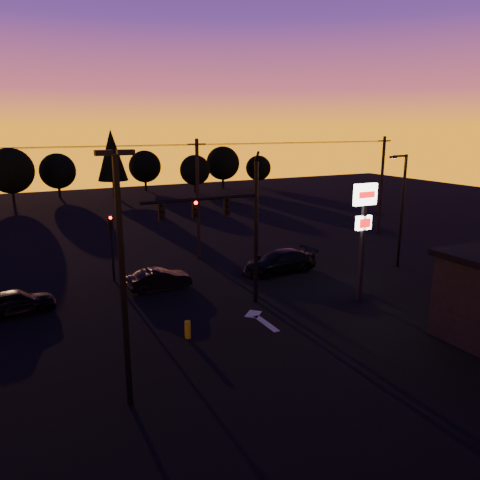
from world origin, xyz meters
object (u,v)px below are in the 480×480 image
object	(u,v)px
suv_parked	(474,301)
car_left	(15,302)
bollard	(188,330)
car_right	(280,262)
parking_lot_light	(122,266)
car_mid	(159,279)
traffic_signal_mast	(230,220)
secondary_signal	(111,238)
pylon_sign	(364,217)
streetlight	(401,206)

from	to	relation	value
suv_parked	car_left	bearing A→B (deg)	154.79
bollard	suv_parked	distance (m)	15.67
car_right	parking_lot_light	bearing A→B (deg)	-51.12
parking_lot_light	car_right	bearing A→B (deg)	40.24
parking_lot_light	car_left	bearing A→B (deg)	107.25
parking_lot_light	car_mid	size ratio (longest dim) A/B	2.34
traffic_signal_mast	secondary_signal	size ratio (longest dim) A/B	1.97
parking_lot_light	secondary_signal	bearing A→B (deg)	80.21
secondary_signal	pylon_sign	size ratio (longest dim) A/B	0.64
suv_parked	traffic_signal_mast	bearing A→B (deg)	150.57
secondary_signal	car_left	xyz separation A→B (m)	(-5.95, -3.39, -2.16)
bollard	suv_parked	world-z (taller)	suv_parked
parking_lot_light	bollard	world-z (taller)	parking_lot_light
parking_lot_light	suv_parked	distance (m)	19.56
traffic_signal_mast	car_left	xyz separation A→B (m)	(-10.85, 4.10, -4.24)
parking_lot_light	car_mid	distance (m)	13.33
bollard	car_mid	xyz separation A→B (m)	(0.87, 7.34, 0.22)
car_left	streetlight	bearing A→B (deg)	-102.60
pylon_sign	bollard	bearing A→B (deg)	-178.66
traffic_signal_mast	suv_parked	world-z (taller)	traffic_signal_mast
parking_lot_light	pylon_sign	xyz separation A→B (m)	(14.50, 4.50, -0.36)
secondary_signal	car_left	size ratio (longest dim) A/B	1.06
traffic_signal_mast	pylon_sign	xyz separation A→B (m)	(7.10, -2.49, -0.02)
pylon_sign	streetlight	distance (m)	8.00
parking_lot_light	streetlight	distance (m)	23.05
parking_lot_light	streetlight	bearing A→B (deg)	21.65
car_mid	suv_parked	distance (m)	18.19
bollard	streetlight	bearing A→B (deg)	13.58
traffic_signal_mast	parking_lot_light	bearing A→B (deg)	-136.63
car_mid	suv_parked	bearing A→B (deg)	-129.61
secondary_signal	suv_parked	xyz separation A→B (m)	(16.49, -14.13, -2.25)
pylon_sign	car_mid	distance (m)	12.84
pylon_sign	car_right	size ratio (longest dim) A/B	1.30
secondary_signal	bollard	size ratio (longest dim) A/B	5.10
streetlight	bollard	world-z (taller)	streetlight
secondary_signal	car_mid	size ratio (longest dim) A/B	1.11
pylon_sign	streetlight	world-z (taller)	streetlight
bollard	car_right	xyz separation A→B (m)	(9.36, 6.90, 0.34)
streetlight	car_right	distance (m)	9.39
pylon_sign	bollard	distance (m)	11.59
parking_lot_light	car_left	distance (m)	12.49
streetlight	suv_parked	bearing A→B (deg)	-106.50
pylon_sign	car_mid	xyz separation A→B (m)	(-9.81, 7.09, -4.27)
car_left	suv_parked	world-z (taller)	car_left
bollard	car_left	distance (m)	9.98
car_left	parking_lot_light	bearing A→B (deg)	-169.38
bollard	suv_parked	xyz separation A→B (m)	(15.18, -3.90, 0.18)
pylon_sign	car_left	bearing A→B (deg)	159.81
parking_lot_light	suv_parked	world-z (taller)	parking_lot_light
car_mid	car_left	bearing A→B (deg)	92.00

